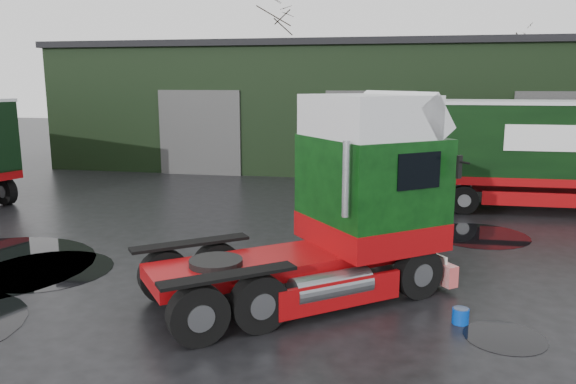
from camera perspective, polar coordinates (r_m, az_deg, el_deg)
The scene contains 10 objects.
ground at distance 12.63m, azimuth -4.64°, elevation -9.34°, with size 100.00×100.00×0.00m, color black.
warehouse at distance 31.42m, azimuth 8.95°, elevation 8.78°, with size 32.40×12.40×6.30m.
hero_tractor at distance 11.19m, azimuth 0.45°, elevation -0.78°, with size 2.87×6.76×4.20m, color black, non-canonical shape.
lorry_right at distance 21.06m, azimuth 24.10°, elevation 3.37°, with size 2.51×14.50×3.81m, color silver, non-canonical shape.
wash_bucket at distance 11.13m, azimuth 17.12°, elevation -11.94°, with size 0.31×0.31×0.29m, color #0738AA.
tree_back_a at distance 42.40m, azimuth -1.49°, elevation 11.67°, with size 4.40×4.40×9.50m, color black, non-canonical shape.
tree_back_b at distance 41.92m, azimuth 20.71°, elevation 9.60°, with size 4.40×4.40×7.50m, color black, non-canonical shape.
puddle_1 at distance 17.30m, azimuth 18.81°, elevation -4.20°, with size 2.86×2.86×0.01m, color black.
puddle_3 at distance 10.87m, azimuth 21.17°, elevation -13.60°, with size 1.43×1.43×0.01m, color black.
puddle_4 at distance 14.66m, azimuth -23.30°, elevation -7.29°, with size 3.06×3.06×0.01m, color black.
Camera 1 is at (3.27, -11.37, 4.43)m, focal length 35.00 mm.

